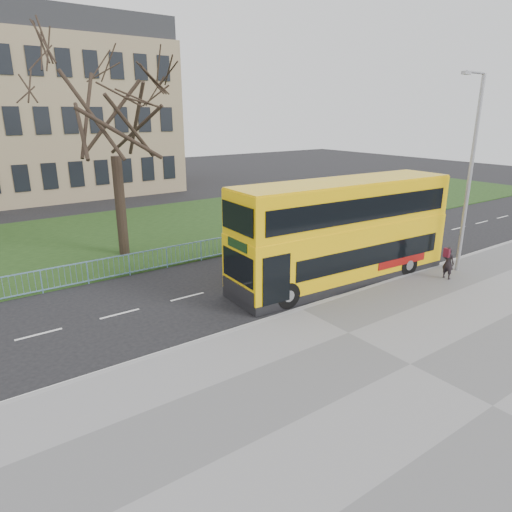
% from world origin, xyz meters
% --- Properties ---
extents(ground, '(120.00, 120.00, 0.00)m').
position_xyz_m(ground, '(0.00, 0.00, 0.00)').
color(ground, black).
rests_on(ground, ground).
extents(pavement, '(80.00, 10.50, 0.12)m').
position_xyz_m(pavement, '(0.00, -6.75, 0.06)').
color(pavement, slate).
rests_on(pavement, ground).
extents(kerb, '(80.00, 0.20, 0.14)m').
position_xyz_m(kerb, '(0.00, -1.55, 0.07)').
color(kerb, gray).
rests_on(kerb, ground).
extents(grass_verge, '(80.00, 15.40, 0.08)m').
position_xyz_m(grass_verge, '(0.00, 14.30, 0.04)').
color(grass_verge, '#183212').
rests_on(grass_verge, ground).
extents(guard_railing, '(40.00, 0.12, 1.10)m').
position_xyz_m(guard_railing, '(0.00, 6.60, 0.55)').
color(guard_railing, '#76A8D3').
rests_on(guard_railing, ground).
extents(bare_tree, '(8.96, 8.96, 12.79)m').
position_xyz_m(bare_tree, '(-3.00, 10.00, 6.48)').
color(bare_tree, black).
rests_on(bare_tree, grass_verge).
extents(yellow_bus, '(11.36, 3.33, 4.70)m').
position_xyz_m(yellow_bus, '(3.85, 0.02, 2.52)').
color(yellow_bus, yellow).
rests_on(yellow_bus, ground).
extents(pedestrian, '(0.38, 0.57, 1.55)m').
position_xyz_m(pedestrian, '(7.94, -2.93, 0.89)').
color(pedestrian, black).
rests_on(pedestrian, pavement).
extents(street_lamp, '(1.96, 0.32, 9.23)m').
position_xyz_m(street_lamp, '(9.37, -2.54, 5.18)').
color(street_lamp, '#9899A0').
rests_on(street_lamp, pavement).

